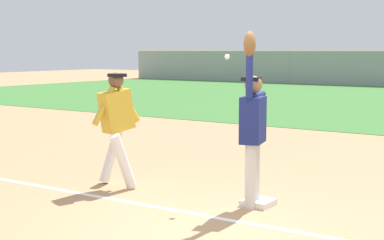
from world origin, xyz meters
name	(u,v)px	position (x,y,z in m)	size (l,w,h in m)	color
ground_plane	(211,225)	(0.00, 0.00, 0.00)	(84.88, 84.88, 0.00)	tan
chalk_foul_line	(7,180)	(-3.96, 0.21, 0.00)	(12.00, 0.10, 0.01)	white
first_base	(258,202)	(0.04, 1.11, 0.04)	(0.38, 0.38, 0.08)	white
fielder	(253,122)	(0.01, 0.99, 1.12)	(0.36, 0.89, 2.28)	silver
runner	(117,121)	(-2.25, 0.91, 1.00)	(0.76, 0.84, 1.72)	white
baseball	(227,57)	(-0.58, 1.31, 1.96)	(0.07, 0.07, 0.07)	white
parked_car_green	(305,71)	(-12.85, 32.01, 0.67)	(4.56, 2.45, 1.25)	#1E6B33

